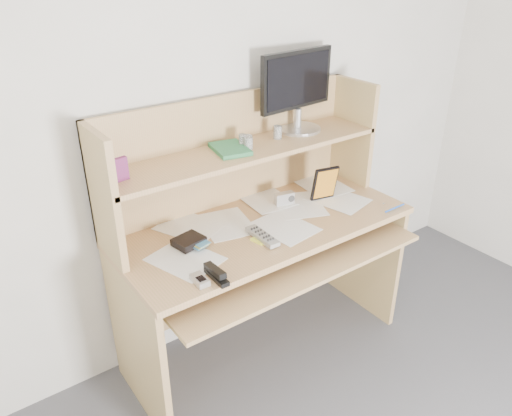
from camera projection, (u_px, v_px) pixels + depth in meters
back_wall at (225, 103)px, 2.33m from camera, size 3.60×0.04×2.50m
desk at (255, 227)px, 2.41m from camera, size 1.40×0.70×1.30m
paper_clutter at (265, 223)px, 2.33m from camera, size 1.32×0.54×0.01m
keyboard at (287, 241)px, 2.35m from camera, size 0.45×0.24×0.03m
tv_remote at (262, 236)px, 2.19m from camera, size 0.06×0.19×0.02m
flip_phone at (200, 279)px, 1.91m from camera, size 0.05×0.09×0.02m
stapler at (216, 273)px, 1.92m from camera, size 0.04×0.14×0.04m
wallet at (189, 241)px, 2.15m from camera, size 0.14×0.12×0.03m
sticky_note_pad at (261, 239)px, 2.19m from camera, size 0.08×0.08×0.01m
digital_camera at (284, 198)px, 2.48m from camera, size 0.10×0.06×0.06m
game_case at (325, 183)px, 2.50m from camera, size 0.13×0.04×0.18m
blue_pen at (395, 208)px, 2.45m from camera, size 0.14×0.01×0.01m
card_box at (119, 170)px, 1.94m from camera, size 0.07×0.03×0.09m
shelf_book at (230, 149)px, 2.24m from camera, size 0.18×0.22×0.02m
chip_stack_a at (248, 143)px, 2.26m from camera, size 0.04×0.04×0.06m
chip_stack_b at (278, 132)px, 2.38m from camera, size 0.05×0.05×0.06m
chip_stack_c at (247, 141)px, 2.28m from camera, size 0.06×0.06×0.06m
chip_stack_d at (243, 141)px, 2.28m from camera, size 0.04×0.04×0.06m
monitor at (297, 88)px, 2.43m from camera, size 0.45×0.22×0.39m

